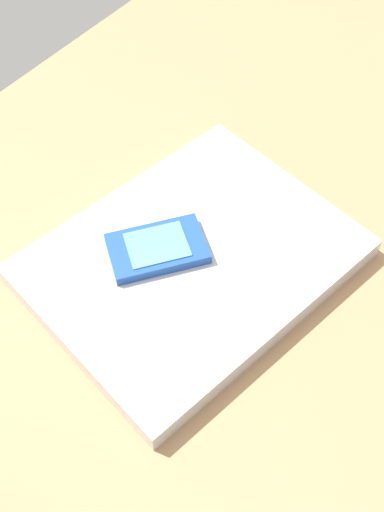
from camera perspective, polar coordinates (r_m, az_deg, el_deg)
name	(u,v)px	position (r cm, az deg, el deg)	size (l,w,h in cm)	color
desk_surface	(201,294)	(66.75, 0.83, -3.45)	(120.00, 80.00, 3.00)	#9E7751
laptop_closed	(192,261)	(65.89, 0.00, -0.41)	(31.73, 24.63, 2.42)	#B7BABC
cell_phone_on_laptop	(157,248)	(64.67, -3.16, 0.71)	(11.52, 10.74, 1.28)	#1E479E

